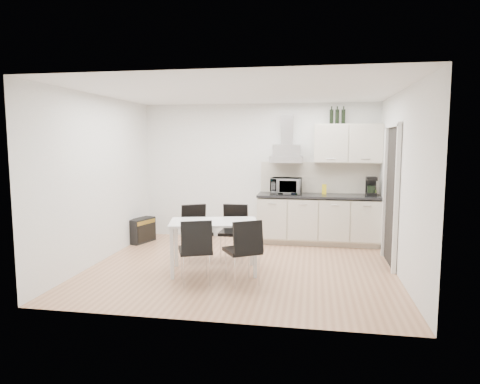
% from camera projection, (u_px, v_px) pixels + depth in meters
% --- Properties ---
extents(ground, '(4.50, 4.50, 0.00)m').
position_uv_depth(ground, '(241.00, 267.00, 6.46)').
color(ground, tan).
rests_on(ground, ground).
extents(wall_back, '(4.50, 0.10, 2.60)m').
position_uv_depth(wall_back, '(259.00, 172.00, 8.26)').
color(wall_back, white).
rests_on(wall_back, ground).
extents(wall_front, '(4.50, 0.10, 2.60)m').
position_uv_depth(wall_front, '(209.00, 200.00, 4.35)').
color(wall_front, white).
rests_on(wall_front, ground).
extents(wall_left, '(0.10, 4.00, 2.60)m').
position_uv_depth(wall_left, '(100.00, 179.00, 6.69)').
color(wall_left, white).
rests_on(wall_left, ground).
extents(wall_right, '(0.10, 4.00, 2.60)m').
position_uv_depth(wall_right, '(401.00, 184.00, 5.93)').
color(wall_right, white).
rests_on(wall_right, ground).
extents(ceiling, '(4.50, 4.50, 0.00)m').
position_uv_depth(ceiling, '(241.00, 92.00, 6.15)').
color(ceiling, white).
rests_on(ceiling, wall_back).
extents(doorway, '(0.08, 1.04, 2.10)m').
position_uv_depth(doorway, '(390.00, 197.00, 6.50)').
color(doorway, white).
rests_on(doorway, ground).
extents(kitchenette, '(2.22, 0.64, 2.52)m').
position_uv_depth(kitchenette, '(321.00, 199.00, 7.86)').
color(kitchenette, beige).
rests_on(kitchenette, ground).
extents(dining_table, '(1.37, 0.97, 0.75)m').
position_uv_depth(dining_table, '(214.00, 228.00, 6.15)').
color(dining_table, white).
rests_on(dining_table, ground).
extents(chair_far_left, '(0.63, 0.65, 0.88)m').
position_uv_depth(chair_far_left, '(197.00, 233.00, 6.77)').
color(chair_far_left, black).
rests_on(chair_far_left, ground).
extents(chair_far_right, '(0.44, 0.50, 0.88)m').
position_uv_depth(chair_far_right, '(233.00, 233.00, 6.78)').
color(chair_far_right, black).
rests_on(chair_far_right, ground).
extents(chair_near_left, '(0.59, 0.63, 0.88)m').
position_uv_depth(chair_near_left, '(195.00, 251.00, 5.68)').
color(chair_near_left, black).
rests_on(chair_near_left, ground).
extents(chair_near_right, '(0.64, 0.66, 0.88)m').
position_uv_depth(chair_near_right, '(242.00, 251.00, 5.66)').
color(chair_near_right, black).
rests_on(chair_near_right, ground).
extents(guitar_amp, '(0.40, 0.59, 0.46)m').
position_uv_depth(guitar_amp, '(142.00, 230.00, 8.03)').
color(guitar_amp, black).
rests_on(guitar_amp, ground).
extents(floor_speaker, '(0.23, 0.21, 0.34)m').
position_uv_depth(floor_speaker, '(207.00, 229.00, 8.47)').
color(floor_speaker, black).
rests_on(floor_speaker, ground).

